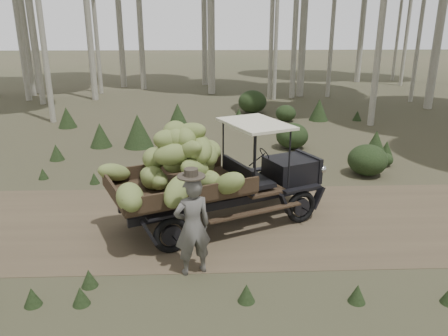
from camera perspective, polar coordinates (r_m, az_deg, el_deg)
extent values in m
plane|color=#473D2B|center=(9.37, -1.29, -7.09)|extent=(120.00, 120.00, 0.00)
cube|color=brown|center=(9.37, -1.29, -7.07)|extent=(70.00, 4.00, 0.01)
cube|color=black|center=(9.82, 8.55, -0.20)|extent=(1.21, 1.19, 0.51)
cube|color=black|center=(10.11, 10.94, 0.21)|extent=(0.46, 0.89, 0.58)
cube|color=black|center=(9.14, 1.83, -0.82)|extent=(0.60, 1.22, 0.51)
cube|color=#38281C|center=(8.67, -5.81, -2.66)|extent=(3.06, 2.59, 0.07)
cube|color=#38281C|center=(9.36, -7.67, -0.03)|extent=(2.40, 1.11, 0.30)
cube|color=#38281C|center=(7.88, -3.67, -3.51)|extent=(2.40, 1.11, 0.30)
cube|color=#38281C|center=(8.28, -14.31, -2.97)|extent=(0.73, 1.55, 0.30)
cube|color=beige|center=(9.04, 4.15, 5.81)|extent=(1.62, 1.88, 0.06)
cube|color=black|center=(9.45, -0.95, -3.03)|extent=(3.95, 1.83, 0.17)
cube|color=black|center=(8.87, 1.02, -4.53)|extent=(3.95, 1.83, 0.17)
torus|color=black|center=(10.50, 5.26, -2.16)|extent=(0.70, 0.40, 0.71)
torus|color=black|center=(9.36, 10.03, -5.03)|extent=(0.70, 0.40, 0.71)
torus|color=black|center=(9.41, -9.97, -4.90)|extent=(0.70, 0.40, 0.71)
torus|color=black|center=(8.12, -6.88, -8.70)|extent=(0.70, 0.40, 0.71)
sphere|color=beige|center=(10.46, 9.91, 1.16)|extent=(0.17, 0.17, 0.17)
sphere|color=beige|center=(9.83, 12.76, -0.16)|extent=(0.17, 0.17, 0.17)
ellipsoid|color=olive|center=(8.58, -9.28, -1.29)|extent=(0.46, 0.84, 0.71)
ellipsoid|color=olive|center=(8.87, -9.12, 1.23)|extent=(0.46, 0.73, 0.56)
ellipsoid|color=olive|center=(8.15, -4.88, 2.42)|extent=(0.84, 0.86, 0.57)
ellipsoid|color=olive|center=(8.32, -6.61, 3.76)|extent=(0.69, 0.84, 0.63)
ellipsoid|color=olive|center=(8.33, -2.10, -1.71)|extent=(0.75, 0.76, 0.55)
ellipsoid|color=olive|center=(8.92, -2.36, 1.81)|extent=(0.66, 0.86, 0.67)
ellipsoid|color=olive|center=(8.30, -6.79, 2.77)|extent=(0.50, 0.84, 0.61)
ellipsoid|color=olive|center=(8.41, -6.51, 4.10)|extent=(0.72, 0.49, 0.61)
ellipsoid|color=olive|center=(9.27, -2.50, 0.22)|extent=(0.59, 0.81, 0.45)
ellipsoid|color=olive|center=(8.16, -3.84, -0.08)|extent=(0.80, 0.84, 0.59)
ellipsoid|color=olive|center=(8.26, -3.11, 2.51)|extent=(0.55, 0.87, 0.69)
ellipsoid|color=olive|center=(8.26, -5.08, 3.85)|extent=(0.50, 0.66, 0.45)
ellipsoid|color=olive|center=(7.72, -12.19, -3.76)|extent=(0.67, 0.86, 0.54)
ellipsoid|color=olive|center=(8.57, -6.07, 0.86)|extent=(0.80, 0.65, 0.58)
ellipsoid|color=olive|center=(8.28, -3.94, 2.59)|extent=(0.41, 0.82, 0.40)
ellipsoid|color=olive|center=(8.44, -6.36, 4.58)|extent=(0.63, 0.83, 0.61)
ellipsoid|color=olive|center=(8.66, -9.41, -0.96)|extent=(0.72, 0.70, 0.45)
ellipsoid|color=olive|center=(9.09, -1.68, 2.47)|extent=(0.58, 0.72, 0.44)
ellipsoid|color=olive|center=(8.14, -6.78, 1.82)|extent=(0.82, 0.55, 0.50)
ellipsoid|color=olive|center=(8.38, -4.73, 4.53)|extent=(0.93, 0.70, 0.59)
ellipsoid|color=olive|center=(8.46, -8.57, -1.65)|extent=(0.55, 0.82, 0.50)
ellipsoid|color=olive|center=(8.65, -4.80, 1.46)|extent=(0.52, 0.85, 0.61)
ellipsoid|color=olive|center=(8.56, -4.21, 3.23)|extent=(0.74, 0.52, 0.53)
ellipsoid|color=olive|center=(8.24, -7.13, 3.64)|extent=(0.84, 0.81, 0.54)
ellipsoid|color=olive|center=(8.95, -14.15, -0.54)|extent=(0.83, 0.72, 0.55)
ellipsoid|color=olive|center=(8.91, -2.88, 1.52)|extent=(0.92, 0.96, 0.64)
ellipsoid|color=olive|center=(8.55, -4.61, 2.85)|extent=(0.86, 0.69, 0.49)
ellipsoid|color=olive|center=(7.66, -6.13, -3.05)|extent=(0.72, 0.91, 0.70)
ellipsoid|color=olive|center=(8.05, 0.72, -2.00)|extent=(0.85, 0.73, 0.65)
imported|color=#57544F|center=(7.25, -4.15, -7.65)|extent=(0.73, 0.60, 1.71)
cylinder|color=#362F25|center=(6.91, -4.31, -1.08)|extent=(0.58, 0.58, 0.02)
cylinder|color=#362F25|center=(6.89, -4.33, -0.64)|extent=(0.29, 0.29, 0.14)
ellipsoid|color=#233319|center=(12.65, 18.24, 1.00)|extent=(1.08, 1.08, 0.86)
cone|color=#233319|center=(15.08, -11.17, 4.82)|extent=(1.01, 1.01, 1.13)
cone|color=#233319|center=(19.37, 12.30, 7.45)|extent=(0.84, 0.84, 0.93)
ellipsoid|color=#233319|center=(13.72, 20.27, 1.04)|extent=(0.48, 0.48, 0.38)
cone|color=#233319|center=(15.73, -6.03, 6.02)|extent=(1.20, 1.20, 1.33)
cone|color=#233319|center=(18.65, 1.95, 6.91)|extent=(0.53, 0.53, 0.59)
cone|color=#233319|center=(18.73, -19.85, 6.24)|extent=(0.74, 0.74, 0.82)
cone|color=#233319|center=(15.42, -15.86, 4.18)|extent=(0.74, 0.74, 0.82)
cone|color=#233319|center=(14.13, 19.17, 2.80)|extent=(0.84, 0.84, 0.93)
ellipsoid|color=#233319|center=(18.94, 8.07, 7.11)|extent=(0.87, 0.87, 0.69)
cone|color=#233319|center=(14.37, -21.06, 1.95)|extent=(0.45, 0.45, 0.50)
ellipsoid|color=#233319|center=(20.52, 3.73, 8.64)|extent=(1.31, 1.31, 1.05)
cone|color=#233319|center=(14.80, 20.44, 2.43)|extent=(0.43, 0.43, 0.48)
ellipsoid|color=#233319|center=(14.79, 8.88, 4.18)|extent=(1.07, 1.07, 0.86)
cone|color=#233319|center=(19.80, 17.01, 6.56)|extent=(0.39, 0.39, 0.43)
cone|color=#233319|center=(11.78, 2.80, -0.83)|extent=(0.27, 0.27, 0.30)
cone|color=#233319|center=(12.14, 9.57, -0.47)|extent=(0.27, 0.27, 0.30)
cone|color=#233319|center=(12.07, 10.14, -0.62)|extent=(0.27, 0.27, 0.30)
cone|color=#233319|center=(12.14, 11.37, -0.59)|extent=(0.27, 0.27, 0.30)
cone|color=#233319|center=(7.16, -18.22, -15.56)|extent=(0.27, 0.27, 0.30)
cone|color=#233319|center=(7.54, -17.22, -13.56)|extent=(0.27, 0.27, 0.30)
cone|color=#233319|center=(7.39, -23.78, -15.12)|extent=(0.27, 0.27, 0.30)
cone|color=#233319|center=(6.89, 2.95, -15.96)|extent=(0.27, 0.27, 0.30)
cone|color=#233319|center=(11.87, 8.84, -0.87)|extent=(0.27, 0.27, 0.30)
cone|color=#233319|center=(12.80, -22.58, -0.68)|extent=(0.27, 0.27, 0.30)
cone|color=#233319|center=(11.97, -16.59, -1.28)|extent=(0.27, 0.27, 0.30)
cone|color=#233319|center=(7.16, 17.02, -15.39)|extent=(0.27, 0.27, 0.30)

